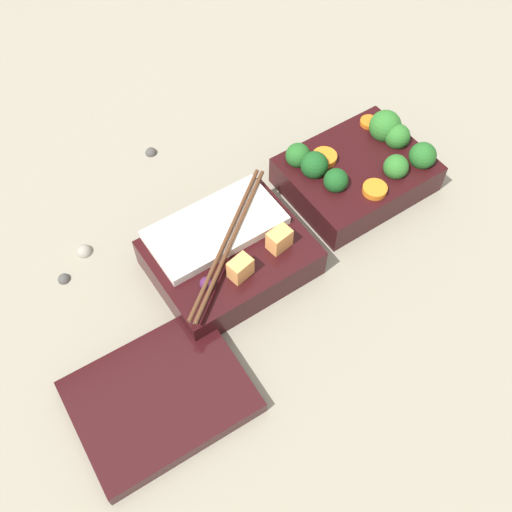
# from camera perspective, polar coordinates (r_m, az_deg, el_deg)

# --- Properties ---
(ground_plane) EXTENTS (3.00, 3.00, 0.00)m
(ground_plane) POSITION_cam_1_polar(r_m,az_deg,el_deg) (0.79, 4.13, 3.46)
(ground_plane) COLOR gray
(bento_tray_vegetable) EXTENTS (0.18, 0.15, 0.08)m
(bento_tray_vegetable) POSITION_cam_1_polar(r_m,az_deg,el_deg) (0.82, 9.74, 8.14)
(bento_tray_vegetable) COLOR black
(bento_tray_vegetable) RESTS_ON ground_plane
(bento_tray_rice) EXTENTS (0.19, 0.15, 0.07)m
(bento_tray_rice) POSITION_cam_1_polar(r_m,az_deg,el_deg) (0.73, -2.62, 0.20)
(bento_tray_rice) COLOR black
(bento_tray_rice) RESTS_ON ground_plane
(bento_lid) EXTENTS (0.19, 0.15, 0.02)m
(bento_lid) POSITION_cam_1_polar(r_m,az_deg,el_deg) (0.67, -9.10, -13.10)
(bento_lid) COLOR black
(bento_lid) RESTS_ON ground_plane
(pebble_0) EXTENTS (0.02, 0.02, 0.02)m
(pebble_0) POSITION_cam_1_polar(r_m,az_deg,el_deg) (0.79, -16.08, 0.57)
(pebble_0) COLOR gray
(pebble_0) RESTS_ON ground_plane
(pebble_1) EXTENTS (0.02, 0.02, 0.02)m
(pebble_1) POSITION_cam_1_polar(r_m,az_deg,el_deg) (0.77, -17.86, -1.99)
(pebble_1) COLOR #474442
(pebble_1) RESTS_ON ground_plane
(pebble_2) EXTENTS (0.02, 0.02, 0.02)m
(pebble_2) POSITION_cam_1_polar(r_m,az_deg,el_deg) (0.88, -9.99, 9.81)
(pebble_2) COLOR #474442
(pebble_2) RESTS_ON ground_plane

